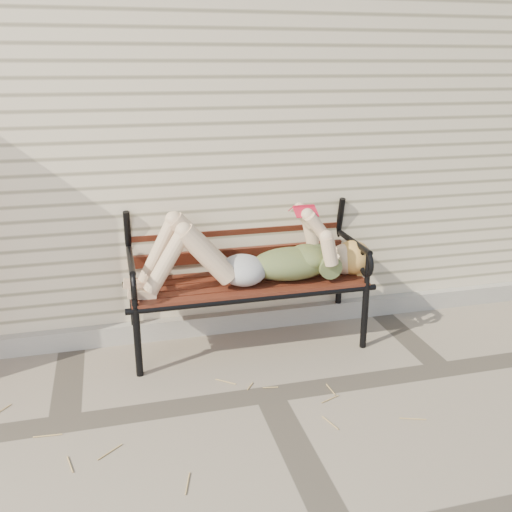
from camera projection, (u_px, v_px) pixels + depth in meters
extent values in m
plane|color=gray|center=(269.00, 394.00, 3.64)|extent=(80.00, 80.00, 0.00)
cube|color=beige|center=(192.00, 115.00, 5.91)|extent=(8.00, 4.00, 3.00)
cube|color=#B0AC9F|center=(236.00, 321.00, 4.51)|extent=(8.00, 0.10, 0.15)
cylinder|color=black|center=(138.00, 342.00, 3.79)|extent=(0.05, 0.05, 0.50)
cylinder|color=black|center=(134.00, 312.00, 4.24)|extent=(0.05, 0.05, 0.50)
cylinder|color=black|center=(365.00, 316.00, 4.17)|extent=(0.05, 0.05, 0.50)
cylinder|color=black|center=(339.00, 291.00, 4.63)|extent=(0.05, 0.05, 0.50)
cube|color=#5D2518|center=(248.00, 283.00, 4.13)|extent=(1.68, 0.54, 0.03)
cylinder|color=black|center=(257.00, 299.00, 3.91)|extent=(1.77, 0.04, 0.04)
cylinder|color=black|center=(240.00, 274.00, 4.36)|extent=(1.77, 0.04, 0.04)
torus|color=black|center=(236.00, 197.00, 4.29)|extent=(0.31, 0.04, 0.31)
ellipsoid|color=#092F40|center=(291.00, 264.00, 4.13)|extent=(0.60, 0.34, 0.23)
ellipsoid|color=#092F40|center=(308.00, 257.00, 4.15)|extent=(0.29, 0.33, 0.18)
ellipsoid|color=silver|center=(243.00, 270.00, 4.05)|extent=(0.33, 0.38, 0.21)
sphere|color=#D8B291|center=(346.00, 259.00, 4.23)|extent=(0.24, 0.24, 0.24)
ellipsoid|color=#DE9E53|center=(353.00, 258.00, 4.24)|extent=(0.28, 0.28, 0.25)
cube|color=red|center=(304.00, 206.00, 4.01)|extent=(0.15, 0.02, 0.02)
cube|color=white|center=(306.00, 212.00, 3.98)|extent=(0.15, 0.10, 0.06)
cube|color=white|center=(301.00, 209.00, 4.07)|extent=(0.15, 0.10, 0.06)
cube|color=red|center=(306.00, 212.00, 3.98)|extent=(0.17, 0.10, 0.06)
cube|color=red|center=(301.00, 208.00, 4.07)|extent=(0.17, 0.10, 0.06)
cylinder|color=tan|center=(406.00, 405.00, 3.52)|extent=(0.12, 0.02, 0.01)
cylinder|color=tan|center=(383.00, 380.00, 3.80)|extent=(0.14, 0.10, 0.01)
cylinder|color=tan|center=(373.00, 399.00, 3.58)|extent=(0.15, 0.03, 0.01)
cylinder|color=tan|center=(268.00, 491.00, 2.81)|extent=(0.13, 0.05, 0.01)
cylinder|color=tan|center=(39.00, 432.00, 3.26)|extent=(0.08, 0.03, 0.01)
cylinder|color=tan|center=(62.00, 400.00, 3.57)|extent=(0.08, 0.07, 0.01)
cylinder|color=tan|center=(186.00, 461.00, 3.02)|extent=(0.10, 0.02, 0.01)
cylinder|color=tan|center=(388.00, 370.00, 3.92)|extent=(0.12, 0.09, 0.01)
cylinder|color=tan|center=(166.00, 443.00, 3.17)|extent=(0.11, 0.12, 0.01)
cylinder|color=tan|center=(390.00, 387.00, 3.72)|extent=(0.03, 0.13, 0.01)
cylinder|color=tan|center=(260.00, 482.00, 2.87)|extent=(0.05, 0.14, 0.01)
cylinder|color=tan|center=(422.00, 465.00, 2.99)|extent=(0.15, 0.05, 0.01)
cylinder|color=tan|center=(385.00, 474.00, 2.93)|extent=(0.10, 0.03, 0.01)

